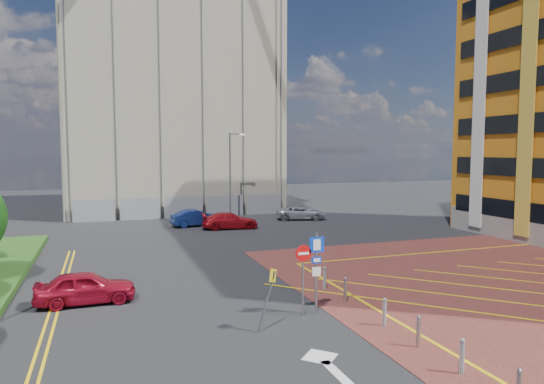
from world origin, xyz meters
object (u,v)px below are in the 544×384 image
warning_sign (269,292)px  car_silver_back (301,213)px  car_red_back (230,221)px  car_red_left (86,287)px  sign_cluster (312,265)px  car_blue_back (197,218)px  lamp_back (231,172)px

warning_sign → car_silver_back: bearing=65.0°
car_red_back → car_silver_back: (7.51, 3.00, -0.03)m
car_red_left → car_silver_back: size_ratio=0.88×
sign_cluster → car_red_back: sign_cluster is taller
car_red_back → car_silver_back: bearing=-63.0°
sign_cluster → car_silver_back: size_ratio=0.71×
car_silver_back → car_red_left: bearing=153.9°
sign_cluster → car_silver_back: (9.70, 24.27, -1.32)m
car_blue_back → car_silver_back: (9.81, 0.71, -0.07)m
lamp_back → car_red_left: (-12.06, -22.59, -3.68)m
warning_sign → car_red_left: warning_sign is taller
car_silver_back → car_red_back: bearing=127.8°
sign_cluster → car_red_back: (2.19, 21.27, -1.29)m
warning_sign → car_blue_back: bearing=85.4°
lamp_back → sign_cluster: size_ratio=2.50×
warning_sign → car_red_back: warning_sign is taller
lamp_back → car_silver_back: 7.52m
sign_cluster → car_red_back: bearing=84.1°
car_blue_back → car_silver_back: bearing=-93.6°
car_red_left → sign_cluster: bearing=-118.7°
car_blue_back → car_silver_back: size_ratio=0.94×
warning_sign → car_red_left: bearing=138.3°
car_red_back → car_silver_back: 8.09m
sign_cluster → warning_sign: 2.42m
warning_sign → car_silver_back: 27.97m
lamp_back → car_red_left: 25.87m
car_blue_back → car_silver_back: car_blue_back is taller
sign_cluster → car_red_left: size_ratio=0.80×
sign_cluster → warning_sign: sign_cluster is taller
lamp_back → car_blue_back: (-3.90, -3.46, -3.66)m
car_red_left → car_red_back: bearing=-32.4°
car_red_back → lamp_back: bearing=-10.3°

